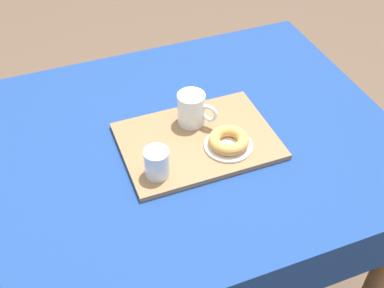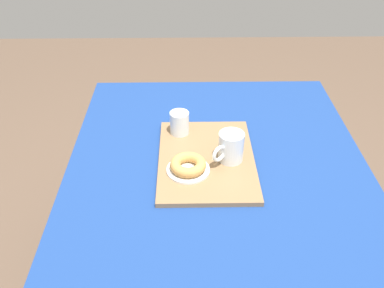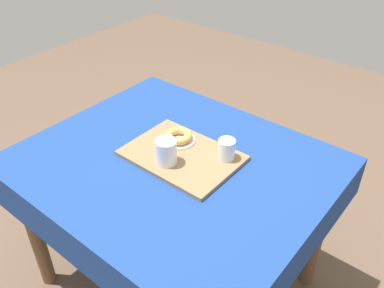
# 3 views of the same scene
# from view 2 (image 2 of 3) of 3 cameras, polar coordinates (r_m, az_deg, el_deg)

# --- Properties ---
(dining_table) EXTENTS (1.16, 0.98, 0.73)m
(dining_table) POSITION_cam_2_polar(r_m,az_deg,el_deg) (1.45, 3.33, -5.60)
(dining_table) COLOR navy
(dining_table) RESTS_ON ground
(serving_tray) EXTENTS (0.43, 0.31, 0.02)m
(serving_tray) POSITION_cam_2_polar(r_m,az_deg,el_deg) (1.39, 1.93, -2.07)
(serving_tray) COLOR olive
(serving_tray) RESTS_ON dining_table
(tea_mug_left) EXTENTS (0.10, 0.11, 0.10)m
(tea_mug_left) POSITION_cam_2_polar(r_m,az_deg,el_deg) (1.35, 5.20, -0.60)
(tea_mug_left) COLOR white
(tea_mug_left) RESTS_ON serving_tray
(water_glass_near) EXTENTS (0.07, 0.07, 0.08)m
(water_glass_near) POSITION_cam_2_polar(r_m,az_deg,el_deg) (1.49, -1.68, 2.78)
(water_glass_near) COLOR white
(water_glass_near) RESTS_ON serving_tray
(donut_plate_left) EXTENTS (0.14, 0.14, 0.01)m
(donut_plate_left) POSITION_cam_2_polar(r_m,az_deg,el_deg) (1.33, -0.52, -3.48)
(donut_plate_left) COLOR white
(donut_plate_left) RESTS_ON serving_tray
(sugar_donut_left) EXTENTS (0.11, 0.11, 0.03)m
(sugar_donut_left) POSITION_cam_2_polar(r_m,az_deg,el_deg) (1.32, -0.52, -2.80)
(sugar_donut_left) COLOR tan
(sugar_donut_left) RESTS_ON donut_plate_left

